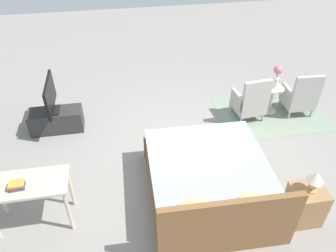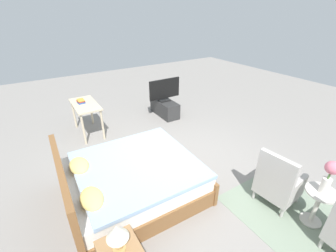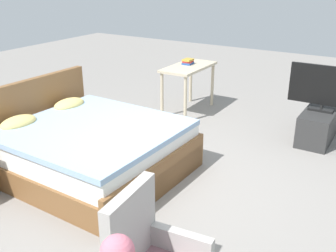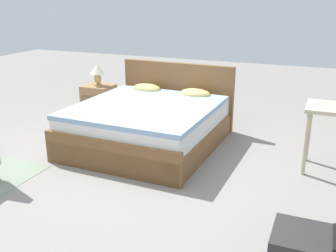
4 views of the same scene
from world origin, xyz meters
TOP-DOWN VIEW (x-y plane):
  - ground_plane at (0.00, 0.00)m, footprint 16.00×16.00m
  - bed at (-0.19, 0.99)m, footprint 1.80×2.04m
  - nightstand at (-1.36, 1.60)m, footprint 0.44×0.41m
  - table_lamp at (-1.36, 1.60)m, footprint 0.22×0.22m

SIDE VIEW (x-z plane):
  - ground_plane at x=0.00m, z-range 0.00..0.00m
  - nightstand at x=-1.36m, z-range 0.00..0.58m
  - bed at x=-0.19m, z-range -0.18..0.78m
  - table_lamp at x=-1.36m, z-range 0.63..0.96m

